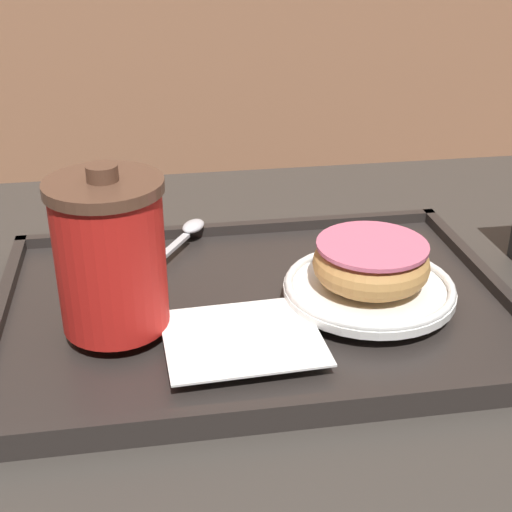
{
  "coord_description": "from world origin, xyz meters",
  "views": [
    {
      "loc": [
        -0.09,
        -0.57,
        1.07
      ],
      "look_at": [
        0.01,
        0.02,
        0.78
      ],
      "focal_mm": 50.0,
      "sensor_mm": 36.0,
      "label": 1
    }
  ],
  "objects": [
    {
      "name": "spoon",
      "position": [
        -0.05,
        0.15,
        0.74
      ],
      "size": [
        0.09,
        0.14,
        0.01
      ],
      "rotation": [
        0.0,
        0.0,
        1.04
      ],
      "color": "silver",
      "rests_on": "serving_tray"
    },
    {
      "name": "plate_with_chocolate_donut",
      "position": [
        0.12,
        -0.0,
        0.74
      ],
      "size": [
        0.16,
        0.16,
        0.01
      ],
      "color": "white",
      "rests_on": "serving_tray"
    },
    {
      "name": "coffee_cup_front",
      "position": [
        -0.12,
        -0.01,
        0.81
      ],
      "size": [
        0.1,
        0.1,
        0.15
      ],
      "color": "red",
      "rests_on": "serving_tray"
    },
    {
      "name": "napkin_paper",
      "position": [
        -0.02,
        -0.06,
        0.74
      ],
      "size": [
        0.14,
        0.12,
        0.0
      ],
      "rotation": [
        0.0,
        0.0,
        0.05
      ],
      "color": "white",
      "rests_on": "serving_tray"
    },
    {
      "name": "cafe_table",
      "position": [
        0.0,
        0.0,
        0.56
      ],
      "size": [
        1.1,
        0.86,
        0.71
      ],
      "color": "#38332D",
      "rests_on": "ground_plane"
    },
    {
      "name": "donut_chocolate_glazed",
      "position": [
        0.12,
        -0.0,
        0.77
      ],
      "size": [
        0.11,
        0.11,
        0.04
      ],
      "color": "tan",
      "rests_on": "plate_with_chocolate_donut"
    },
    {
      "name": "serving_tray",
      "position": [
        0.01,
        0.02,
        0.72
      ],
      "size": [
        0.49,
        0.35,
        0.02
      ],
      "color": "#282321",
      "rests_on": "cafe_table"
    }
  ]
}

